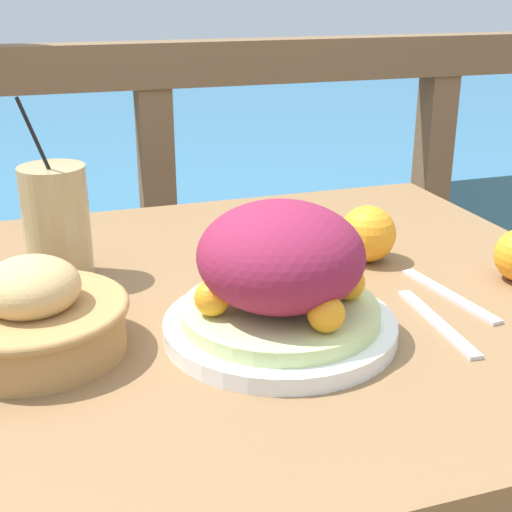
# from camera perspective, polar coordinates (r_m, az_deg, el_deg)

# --- Properties ---
(patio_table) EXTENTS (0.94, 0.85, 0.70)m
(patio_table) POSITION_cam_1_polar(r_m,az_deg,el_deg) (0.97, 0.05, -8.47)
(patio_table) COLOR olive
(patio_table) RESTS_ON ground_plane
(railing_fence) EXTENTS (2.80, 0.08, 0.97)m
(railing_fence) POSITION_cam_1_polar(r_m,az_deg,el_deg) (1.57, -7.91, 5.80)
(railing_fence) COLOR brown
(railing_fence) RESTS_ON ground_plane
(sea_backdrop) EXTENTS (12.00, 4.00, 0.46)m
(sea_backdrop) POSITION_cam_1_polar(r_m,az_deg,el_deg) (4.09, -14.32, 8.41)
(sea_backdrop) COLOR teal
(sea_backdrop) RESTS_ON ground_plane
(salad_plate) EXTENTS (0.27, 0.27, 0.16)m
(salad_plate) POSITION_cam_1_polar(r_m,az_deg,el_deg) (0.80, 1.99, -1.93)
(salad_plate) COLOR white
(salad_plate) RESTS_ON patio_table
(drink_glass) EXTENTS (0.09, 0.09, 0.25)m
(drink_glass) POSITION_cam_1_polar(r_m,az_deg,el_deg) (0.99, -15.65, 2.53)
(drink_glass) COLOR tan
(drink_glass) RESTS_ON patio_table
(bread_basket) EXTENTS (0.21, 0.21, 0.11)m
(bread_basket) POSITION_cam_1_polar(r_m,az_deg,el_deg) (0.81, -17.33, -4.66)
(bread_basket) COLOR #AD7F47
(bread_basket) RESTS_ON patio_table
(fork) EXTENTS (0.03, 0.18, 0.00)m
(fork) POSITION_cam_1_polar(r_m,az_deg,el_deg) (0.88, 14.27, -5.16)
(fork) COLOR silver
(fork) RESTS_ON patio_table
(knife) EXTENTS (0.04, 0.18, 0.00)m
(knife) POSITION_cam_1_polar(r_m,az_deg,el_deg) (0.95, 15.19, -3.04)
(knife) COLOR silver
(knife) RESTS_ON patio_table
(orange_near_basket) EXTENTS (0.08, 0.08, 0.08)m
(orange_near_basket) POSITION_cam_1_polar(r_m,az_deg,el_deg) (1.04, 8.91, 1.77)
(orange_near_basket) COLOR orange
(orange_near_basket) RESTS_ON patio_table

